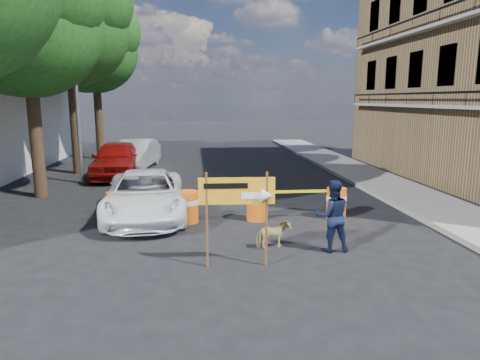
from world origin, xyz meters
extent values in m
plane|color=black|center=(0.00, 0.00, 0.00)|extent=(120.00, 120.00, 0.00)
cube|color=gray|center=(6.20, 6.00, 0.07)|extent=(2.40, 40.00, 0.15)
cylinder|color=#332316|center=(-6.80, 7.00, 2.38)|extent=(0.44, 0.44, 4.76)
sphere|color=#1A4313|center=(-6.80, 7.00, 5.95)|extent=(5.00, 5.00, 5.00)
sphere|color=#1A4313|center=(-7.55, 7.62, 5.27)|extent=(3.50, 3.50, 3.50)
cylinder|color=#332316|center=(-6.80, 12.00, 2.66)|extent=(0.44, 0.44, 5.32)
sphere|color=#1A4313|center=(-6.80, 12.00, 6.65)|extent=(5.40, 5.40, 5.40)
sphere|color=#1A4313|center=(-5.85, 11.46, 7.60)|extent=(4.05, 4.05, 4.05)
sphere|color=#1A4313|center=(-7.61, 12.68, 5.89)|extent=(3.78, 3.78, 3.78)
cylinder|color=#332316|center=(-6.80, 17.00, 2.46)|extent=(0.44, 0.44, 4.93)
sphere|color=#1A4313|center=(-6.80, 17.00, 6.16)|extent=(4.80, 4.80, 4.80)
sphere|color=#1A4313|center=(-5.96, 16.52, 7.04)|extent=(3.60, 3.60, 3.60)
sphere|color=#1A4313|center=(-7.52, 17.60, 5.46)|extent=(3.36, 3.36, 3.36)
cylinder|color=gray|center=(-6.00, 9.50, 4.00)|extent=(0.16, 0.16, 8.00)
cylinder|color=#DB500C|center=(-3.52, 3.31, 0.45)|extent=(0.56, 0.56, 0.90)
cylinder|color=white|center=(-3.52, 3.31, 0.60)|extent=(0.58, 0.58, 0.14)
cylinder|color=#DB500C|center=(-1.54, 3.21, 0.45)|extent=(0.56, 0.56, 0.90)
cylinder|color=white|center=(-1.54, 3.21, 0.60)|extent=(0.58, 0.58, 0.14)
cylinder|color=#DB500C|center=(0.39, 3.22, 0.45)|extent=(0.56, 0.56, 0.90)
cylinder|color=white|center=(0.39, 3.22, 0.60)|extent=(0.58, 0.58, 0.14)
cylinder|color=#DB500C|center=(2.73, 3.20, 0.45)|extent=(0.56, 0.56, 0.90)
cylinder|color=white|center=(2.73, 3.20, 0.60)|extent=(0.58, 0.58, 0.14)
cylinder|color=#592D19|center=(-1.11, -0.12, 1.00)|extent=(0.05, 0.05, 1.99)
cylinder|color=#592D19|center=(0.11, -0.18, 1.00)|extent=(0.05, 0.05, 1.99)
cube|color=orange|center=(-0.50, -0.15, 1.60)|extent=(1.55, 0.10, 0.55)
cube|color=white|center=(-0.19, -0.19, 1.50)|extent=(0.44, 0.03, 0.13)
cone|color=white|center=(0.11, -0.20, 1.50)|extent=(0.26, 0.30, 0.29)
cube|color=black|center=(-0.72, -0.16, 1.71)|extent=(0.88, 0.05, 0.11)
imported|color=black|center=(1.74, 0.56, 0.83)|extent=(0.83, 0.65, 1.65)
imported|color=#D3BD79|center=(0.45, 0.85, 0.33)|extent=(0.84, 0.53, 0.66)
imported|color=white|center=(-2.80, 3.88, 0.67)|extent=(2.58, 4.99, 1.35)
imported|color=maroon|center=(-4.80, 10.77, 0.80)|extent=(2.06, 4.78, 1.61)
imported|color=silver|center=(-4.25, 13.07, 0.73)|extent=(2.13, 4.59, 1.46)
camera|label=1|loc=(-1.32, -8.51, 3.42)|focal=32.00mm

